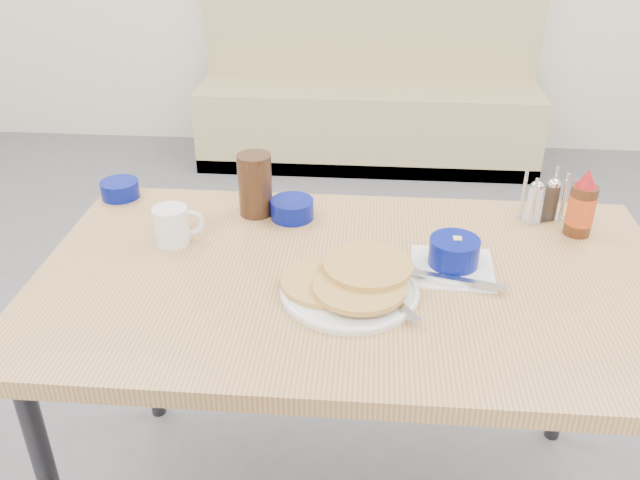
# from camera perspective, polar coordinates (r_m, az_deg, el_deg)

# --- Properties ---
(booth_bench) EXTENTS (1.90, 0.56, 1.22)m
(booth_bench) POSITION_cam_1_polar(r_m,az_deg,el_deg) (3.98, 4.09, 11.75)
(booth_bench) COLOR tan
(booth_bench) RESTS_ON ground
(dining_table) EXTENTS (1.40, 0.80, 0.76)m
(dining_table) POSITION_cam_1_polar(r_m,az_deg,el_deg) (1.52, 2.75, -4.88)
(dining_table) COLOR tan
(dining_table) RESTS_ON ground
(pancake_plate) EXTENTS (0.29, 0.29, 0.05)m
(pancake_plate) POSITION_cam_1_polar(r_m,az_deg,el_deg) (1.42, 2.59, -3.77)
(pancake_plate) COLOR white
(pancake_plate) RESTS_ON dining_table
(coffee_mug) EXTENTS (0.12, 0.08, 0.09)m
(coffee_mug) POSITION_cam_1_polar(r_m,az_deg,el_deg) (1.62, -12.29, 1.24)
(coffee_mug) COLOR white
(coffee_mug) RESTS_ON dining_table
(grits_setting) EXTENTS (0.20, 0.20, 0.08)m
(grits_setting) POSITION_cam_1_polar(r_m,az_deg,el_deg) (1.52, 11.18, -1.37)
(grits_setting) COLOR white
(grits_setting) RESTS_ON dining_table
(creamer_bowl) EXTENTS (0.10, 0.10, 0.05)m
(creamer_bowl) POSITION_cam_1_polar(r_m,az_deg,el_deg) (1.90, -16.50, 4.11)
(creamer_bowl) COLOR #051075
(creamer_bowl) RESTS_ON dining_table
(butter_bowl) EXTENTS (0.11, 0.11, 0.05)m
(butter_bowl) POSITION_cam_1_polar(r_m,az_deg,el_deg) (1.71, -2.36, 2.62)
(butter_bowl) COLOR #051075
(butter_bowl) RESTS_ON dining_table
(amber_tumbler) EXTENTS (0.11, 0.11, 0.16)m
(amber_tumbler) POSITION_cam_1_polar(r_m,az_deg,el_deg) (1.72, -5.49, 4.66)
(amber_tumbler) COLOR #351F10
(amber_tumbler) RESTS_ON dining_table
(condiment_caddy) EXTENTS (0.12, 0.10, 0.13)m
(condiment_caddy) POSITION_cam_1_polar(r_m,az_deg,el_deg) (1.79, 18.23, 2.99)
(condiment_caddy) COLOR silver
(condiment_caddy) RESTS_ON dining_table
(syrup_bottle) EXTENTS (0.06, 0.06, 0.17)m
(syrup_bottle) POSITION_cam_1_polar(r_m,az_deg,el_deg) (1.73, 21.16, 2.65)
(syrup_bottle) COLOR #47230F
(syrup_bottle) RESTS_ON dining_table
(sugar_wrapper) EXTENTS (0.04, 0.04, 0.00)m
(sugar_wrapper) POSITION_cam_1_polar(r_m,az_deg,el_deg) (1.44, -1.91, -4.15)
(sugar_wrapper) COLOR #CE6044
(sugar_wrapper) RESTS_ON dining_table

